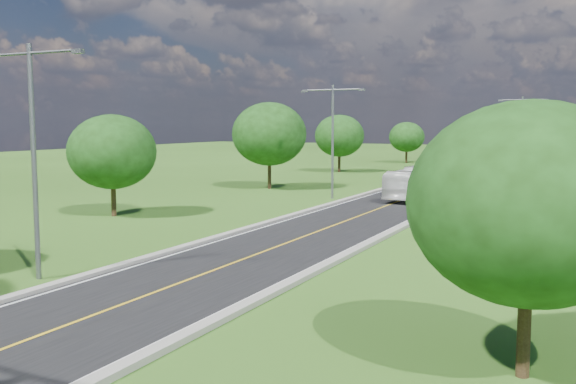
% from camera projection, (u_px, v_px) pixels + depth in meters
% --- Properties ---
extents(ground, '(260.00, 260.00, 0.00)m').
position_uv_depth(ground, '(439.00, 187.00, 67.75)').
color(ground, '#2A4C15').
rests_on(ground, ground).
extents(road, '(8.00, 150.00, 0.06)m').
position_uv_depth(road, '(451.00, 182.00, 73.09)').
color(road, black).
rests_on(road, ground).
extents(curb_left, '(0.50, 150.00, 0.22)m').
position_uv_depth(curb_left, '(415.00, 180.00, 74.96)').
color(curb_left, gray).
rests_on(curb_left, ground).
extents(curb_right, '(0.50, 150.00, 0.22)m').
position_uv_depth(curb_right, '(490.00, 183.00, 71.20)').
color(curb_right, gray).
rests_on(curb_right, ground).
extents(speed_limit_sign, '(0.55, 0.09, 2.40)m').
position_uv_depth(speed_limit_sign, '(440.00, 195.00, 45.68)').
color(speed_limit_sign, slate).
rests_on(speed_limit_sign, ground).
extents(overpass, '(30.00, 3.00, 3.20)m').
position_uv_depth(overpass, '(526.00, 143.00, 138.69)').
color(overpass, gray).
rests_on(overpass, ground).
extents(streetlight_near_left, '(5.90, 0.25, 10.00)m').
position_uv_depth(streetlight_near_left, '(33.00, 141.00, 27.05)').
color(streetlight_near_left, slate).
rests_on(streetlight_near_left, ground).
extents(streetlight_mid_left, '(5.90, 0.25, 10.00)m').
position_uv_depth(streetlight_mid_left, '(333.00, 132.00, 56.42)').
color(streetlight_mid_left, slate).
rests_on(streetlight_mid_left, ground).
extents(streetlight_far_right, '(5.90, 0.25, 10.00)m').
position_uv_depth(streetlight_far_right, '(522.00, 129.00, 80.48)').
color(streetlight_far_right, slate).
rests_on(streetlight_far_right, ground).
extents(tree_lb, '(6.30, 6.30, 7.33)m').
position_uv_depth(tree_lb, '(112.00, 152.00, 45.86)').
color(tree_lb, black).
rests_on(tree_lb, ground).
extents(tree_lc, '(7.56, 7.56, 8.79)m').
position_uv_depth(tree_lc, '(269.00, 134.00, 64.90)').
color(tree_lc, black).
rests_on(tree_lc, ground).
extents(tree_ld, '(6.72, 6.72, 7.82)m').
position_uv_depth(tree_ld, '(339.00, 136.00, 87.21)').
color(tree_ld, black).
rests_on(tree_ld, ground).
extents(tree_le, '(5.88, 5.88, 6.84)m').
position_uv_depth(tree_le, '(407.00, 137.00, 107.53)').
color(tree_le, black).
rests_on(tree_le, ground).
extents(tree_ra, '(6.30, 6.30, 7.33)m').
position_uv_depth(tree_ra, '(529.00, 203.00, 16.55)').
color(tree_ra, black).
rests_on(tree_ra, ground).
extents(bus_outbound, '(3.09, 10.12, 2.78)m').
position_uv_depth(bus_outbound, '(416.00, 183.00, 56.34)').
color(bus_outbound, white).
rests_on(bus_outbound, road).
extents(bus_inbound, '(3.90, 11.50, 3.14)m').
position_uv_depth(bus_inbound, '(448.00, 167.00, 74.58)').
color(bus_inbound, silver).
rests_on(bus_inbound, road).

